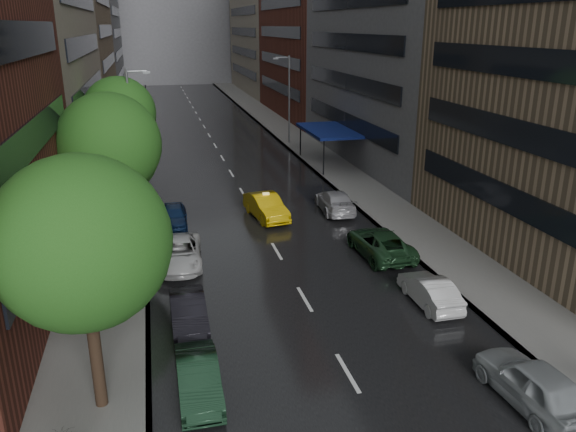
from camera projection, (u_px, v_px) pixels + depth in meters
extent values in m
cube|color=black|center=(211.00, 138.00, 62.86)|extent=(14.00, 140.00, 0.01)
cube|color=gray|center=(128.00, 142.00, 60.83)|extent=(4.00, 140.00, 0.15)
cube|color=gray|center=(289.00, 134.00, 64.84)|extent=(4.00, 140.00, 0.15)
cube|color=#937A5B|center=(72.00, 34.00, 68.84)|extent=(8.00, 28.00, 22.00)
cube|color=slate|center=(393.00, 26.00, 49.44)|extent=(8.00, 28.00, 24.00)
cube|color=gray|center=(264.00, 14.00, 102.14)|extent=(8.00, 32.00, 28.00)
cube|color=slate|center=(173.00, 5.00, 120.23)|extent=(40.00, 14.00, 32.00)
cylinder|color=#382619|center=(95.00, 346.00, 17.94)|extent=(0.40, 0.40, 4.72)
sphere|color=#1E5116|center=(82.00, 243.00, 16.79)|extent=(5.40, 5.40, 5.40)
cylinder|color=#382619|center=(116.00, 209.00, 31.00)|extent=(0.40, 0.40, 4.84)
sphere|color=#1E5116|center=(109.00, 145.00, 29.82)|extent=(5.54, 5.54, 5.54)
cylinder|color=#382619|center=(124.00, 159.00, 42.82)|extent=(0.40, 0.40, 4.70)
sphere|color=#1E5116|center=(119.00, 113.00, 41.67)|extent=(5.38, 5.38, 5.38)
imported|color=gold|center=(266.00, 207.00, 36.77)|extent=(2.41, 5.01, 1.58)
imported|color=#16311F|center=(198.00, 379.00, 19.11)|extent=(1.43, 4.04, 1.33)
imported|color=black|center=(188.00, 312.00, 23.49)|extent=(1.47, 4.16, 1.37)
imported|color=silver|center=(179.00, 253.00, 29.60)|extent=(2.60, 5.09, 1.38)
imported|color=#0E1F41|center=(174.00, 216.00, 35.29)|extent=(1.79, 4.11, 1.38)
imported|color=#9DA3A6|center=(534.00, 384.00, 18.62)|extent=(2.18, 4.82, 1.60)
imported|color=silver|center=(430.00, 291.00, 25.43)|extent=(1.43, 4.05, 1.33)
imported|color=#1B3C21|center=(380.00, 243.00, 30.78)|extent=(2.55, 5.32, 1.46)
imported|color=#ACAAB0|center=(335.00, 201.00, 38.09)|extent=(2.41, 5.16, 1.46)
cylinder|color=gray|center=(132.00, 132.00, 41.22)|extent=(0.18, 0.18, 9.00)
cube|color=gray|center=(146.00, 72.00, 40.18)|extent=(0.50, 0.22, 0.16)
cylinder|color=gray|center=(289.00, 100.00, 58.49)|extent=(0.18, 0.18, 9.00)
cube|color=gray|center=(276.00, 58.00, 56.82)|extent=(0.50, 0.22, 0.16)
cube|color=navy|center=(329.00, 130.00, 50.05)|extent=(4.00, 8.00, 0.25)
cylinder|color=black|center=(324.00, 157.00, 46.68)|extent=(0.12, 0.12, 3.00)
cylinder|color=black|center=(300.00, 140.00, 53.67)|extent=(0.12, 0.12, 3.00)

